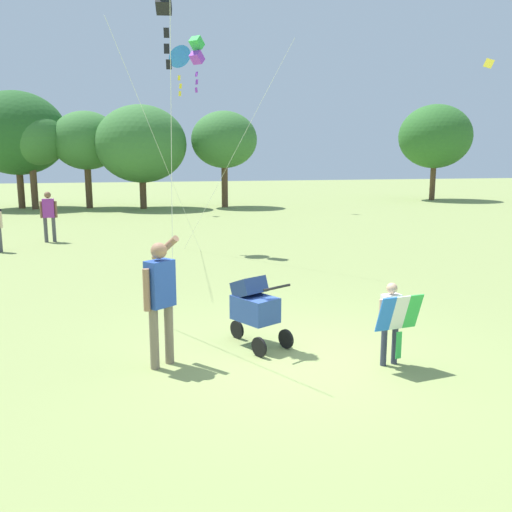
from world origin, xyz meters
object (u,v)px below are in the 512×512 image
child_with_butterfly_kite (392,317)px  kite_green_novelty (197,52)px  person_adult_flyer (160,293)px  stroller (254,305)px  person_couple_left (49,213)px  kite_adult_black (164,0)px  kite_orange_delta (181,59)px

child_with_butterfly_kite → kite_green_novelty: (-0.96, 9.54, 5.00)m
child_with_butterfly_kite → person_adult_flyer: 3.04m
stroller → person_couple_left: size_ratio=0.66×
stroller → kite_adult_black: (-1.07, 1.05, 4.35)m
child_with_butterfly_kite → person_adult_flyer: person_adult_flyer is taller
person_couple_left → kite_green_novelty: bearing=-34.2°
person_couple_left → kite_adult_black: bearing=-74.6°
person_couple_left → stroller: bearing=-71.0°
kite_green_novelty → kite_adult_black: bearing=-102.8°
kite_orange_delta → kite_green_novelty: size_ratio=0.97×
kite_orange_delta → kite_green_novelty: 0.63m
kite_adult_black → person_adult_flyer: bearing=-102.0°
person_adult_flyer → kite_green_novelty: bearing=77.4°
person_adult_flyer → kite_orange_delta: 10.39m
kite_green_novelty → person_couple_left: 7.18m
person_adult_flyer → stroller: size_ratio=1.57×
person_adult_flyer → stroller: person_adult_flyer is taller
kite_orange_delta → stroller: bearing=-91.2°
child_with_butterfly_kite → kite_green_novelty: 10.81m
kite_orange_delta → person_couple_left: bearing=147.8°
child_with_butterfly_kite → stroller: size_ratio=1.01×
kite_adult_black → kite_orange_delta: (1.26, 7.73, 0.57)m
stroller → kite_adult_black: kite_adult_black is taller
child_with_butterfly_kite → person_couple_left: 13.73m
kite_green_novelty → stroller: bearing=-94.0°
person_adult_flyer → kite_green_novelty: kite_green_novelty is taller
child_with_butterfly_kite → stroller: bearing=141.3°
person_couple_left → child_with_butterfly_kite: bearing=-66.6°
kite_adult_black → kite_green_novelty: (1.64, 7.26, 0.71)m
kite_orange_delta → person_couple_left: size_ratio=3.56×
person_adult_flyer → person_couple_left: bearing=102.1°
kite_orange_delta → kite_green_novelty: bearing=-50.7°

